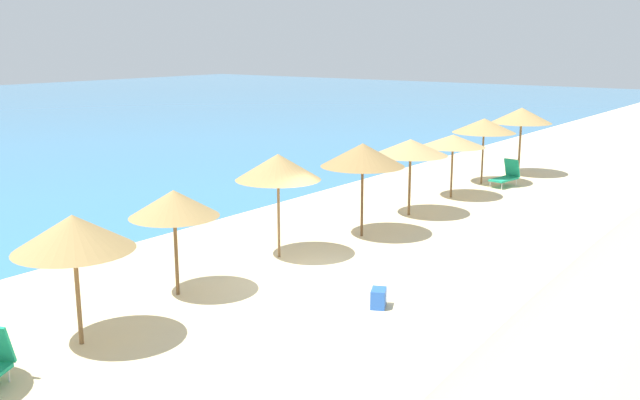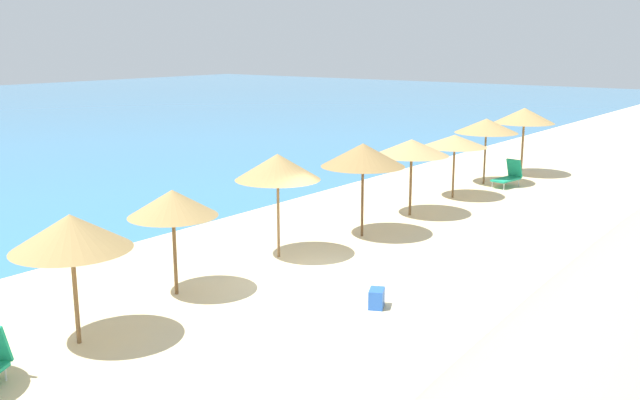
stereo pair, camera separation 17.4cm
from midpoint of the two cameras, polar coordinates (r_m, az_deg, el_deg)
ground_plane at (r=17.64m, az=0.61°, el=-6.37°), size 160.00×160.00×0.00m
beach_umbrella_3 at (r=14.15m, az=-18.97°, el=-2.45°), size 2.28×2.28×2.58m
beach_umbrella_4 at (r=16.39m, az=-11.40°, el=-0.26°), size 2.04×2.04×2.47m
beach_umbrella_5 at (r=18.89m, az=-3.14°, el=2.65°), size 2.29×2.29×2.83m
beach_umbrella_6 at (r=21.01m, az=3.69°, el=3.61°), size 2.49×2.49×2.81m
beach_umbrella_7 at (r=23.80m, az=7.54°, el=4.18°), size 2.48×2.48×2.58m
beach_umbrella_8 at (r=26.84m, az=10.90°, el=4.65°), size 2.38×2.38×2.37m
beach_umbrella_9 at (r=29.72m, az=13.32°, el=5.79°), size 2.55×2.55×2.69m
beach_umbrella_10 at (r=32.17m, az=16.17°, el=6.49°), size 2.59×2.59×2.93m
lounge_chair_2 at (r=29.72m, az=15.00°, el=1.88°), size 1.49×0.82×1.08m
cooler_box at (r=15.87m, az=4.86°, el=-7.83°), size 0.56×0.49×0.42m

